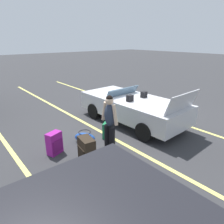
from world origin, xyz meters
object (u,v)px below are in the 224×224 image
(duffel_bag, at_px, (85,137))
(traveler_person, at_px, (110,122))
(convertible_car, at_px, (129,106))
(suitcase_medium_bright, at_px, (54,143))
(suitcase_large_black, at_px, (87,152))
(suitcase_small_carryon, at_px, (107,130))

(duffel_bag, bearing_deg, traveler_person, -171.20)
(traveler_person, bearing_deg, convertible_car, 31.35)
(convertible_car, bearing_deg, suitcase_medium_bright, 95.89)
(suitcase_large_black, relative_size, suitcase_small_carryon, 0.94)
(suitcase_small_carryon, bearing_deg, traveler_person, 110.98)
(suitcase_large_black, relative_size, duffel_bag, 1.06)
(traveler_person, bearing_deg, suitcase_large_black, -178.72)
(convertible_car, distance_m, suitcase_small_carryon, 1.65)
(traveler_person, bearing_deg, suitcase_medium_bright, 136.46)
(suitcase_large_black, height_order, suitcase_medium_bright, suitcase_large_black)
(suitcase_medium_bright, distance_m, traveler_person, 1.62)
(suitcase_medium_bright, xyz_separation_m, duffel_bag, (0.02, -0.97, -0.15))
(suitcase_large_black, relative_size, traveler_person, 0.45)
(convertible_car, distance_m, duffel_bag, 2.30)
(convertible_car, distance_m, suitcase_large_black, 3.19)
(convertible_car, distance_m, suitcase_medium_bright, 3.23)
(suitcase_small_carryon, bearing_deg, duffel_bag, 41.07)
(suitcase_small_carryon, distance_m, traveler_person, 1.19)
(suitcase_medium_bright, relative_size, duffel_bag, 0.89)
(convertible_car, distance_m, traveler_person, 2.52)
(suitcase_small_carryon, relative_size, duffel_bag, 1.13)
(traveler_person, bearing_deg, duffel_bag, 96.18)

